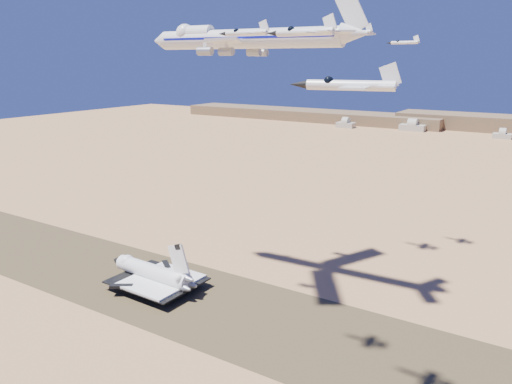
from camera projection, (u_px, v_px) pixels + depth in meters
The scene contains 13 objects.
ground at pixel (203, 302), 176.42m from camera, with size 1200.00×1200.00×0.00m, color tan.
runway at pixel (203, 302), 176.41m from camera, with size 600.00×50.00×0.06m, color brown.
hangars at pixel (408, 127), 599.19m from camera, with size 200.50×29.50×30.00m.
shuttle at pixel (152, 274), 186.44m from camera, with size 41.58×26.15×20.49m.
carrier_747 at pixel (240, 39), 169.58m from camera, with size 82.04×63.61×20.46m.
crew_a at pixel (151, 297), 177.95m from camera, with size 0.61×0.40×1.69m, color orange.
crew_b at pixel (159, 300), 175.95m from camera, with size 0.81×0.47×1.68m, color orange.
crew_c at pixel (157, 300), 175.73m from camera, with size 0.94×0.48×1.61m, color orange.
chase_jet_a at pixel (245, 33), 117.54m from camera, with size 14.13×7.51×3.52m.
chase_jet_b at pixel (303, 32), 99.87m from camera, with size 16.37×8.83×4.08m.
chase_jet_c at pixel (348, 85), 73.45m from camera, with size 16.51×9.26×4.14m.
chase_jet_d at pixel (354, 32), 193.83m from camera, with size 16.21×8.62×4.04m.
chase_jet_e at pixel (404, 42), 202.03m from camera, with size 14.18×7.78×3.54m.
Camera 1 is at (101.73, -125.66, 82.80)m, focal length 35.00 mm.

